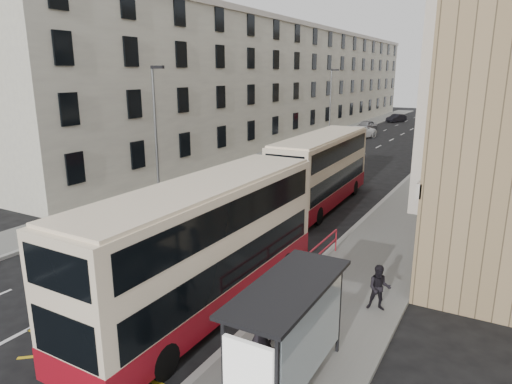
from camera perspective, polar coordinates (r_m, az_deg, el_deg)
The scene contains 21 objects.
ground at distance 17.17m, azimuth -22.37°, elevation -13.30°, with size 200.00×200.00×0.00m, color black.
pavement_right at distance 40.03m, azimuth 22.50°, elevation 2.53°, with size 4.00×120.00×0.15m, color slate.
pavement_left at distance 44.48m, azimuth 2.31°, elevation 4.76°, with size 3.00×120.00×0.15m, color slate.
kerb_right at distance 40.30m, azimuth 19.69°, elevation 2.86°, with size 0.25×120.00×0.15m, color #9A9A95.
kerb_left at distance 43.83m, azimuth 4.06°, elevation 4.58°, with size 0.25×120.00×0.15m, color #9A9A95.
road_markings at distance 55.98m, azimuth 16.35°, elevation 6.16°, with size 10.00×110.00×0.01m, color silver, non-canonical shape.
terrace_left at distance 60.35m, azimuth 4.11°, elevation 13.50°, with size 9.18×79.00×13.25m.
bus_shelter at distance 11.07m, azimuth 3.91°, elevation -15.75°, with size 1.65×4.25×2.70m.
guard_railing at distance 17.43m, azimuth 6.35°, elevation -8.66°, with size 0.06×6.56×1.01m.
street_lamp_near at distance 28.34m, azimuth -12.39°, elevation 8.07°, with size 0.93×0.18×8.00m.
street_lamp_far at distance 54.46m, azimuth 9.33°, elevation 11.24°, with size 0.93×0.18×8.00m.
double_decker_front at distance 15.06m, azimuth -6.26°, elevation -6.82°, with size 2.62×11.04×4.39m.
double_decker_rear at distance 27.12m, azimuth 8.14°, elevation 2.69°, with size 2.77×10.73×4.25m.
litter_bin at distance 12.45m, azimuth -2.13°, elevation -20.34°, with size 0.52×0.52×0.86m.
pedestrian_near at distance 12.30m, azimuth 0.49°, elevation -17.92°, with size 0.70×0.46×1.92m, color black.
pedestrian_mid at distance 15.74m, azimuth 15.15°, elevation -11.50°, with size 0.76×0.59×1.56m, color black.
pedestrian_far at distance 13.58m, azimuth 2.89°, elevation -14.89°, with size 1.04×0.43×1.78m, color black.
white_van at distance 56.88m, azimuth 12.50°, elevation 7.28°, with size 2.46×5.34×1.48m, color white.
car_silver at distance 64.92m, azimuth 13.57°, elevation 8.07°, with size 1.67×4.14×1.41m, color #9FA1A6.
car_dark at distance 77.87m, azimuth 17.13°, elevation 8.82°, with size 1.36×3.90×1.29m, color black.
car_red at distance 73.23m, azimuth 21.10°, elevation 8.17°, with size 1.85×4.55×1.32m, color #AF0110.
Camera 1 is at (12.37, -9.05, 7.74)m, focal length 32.00 mm.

